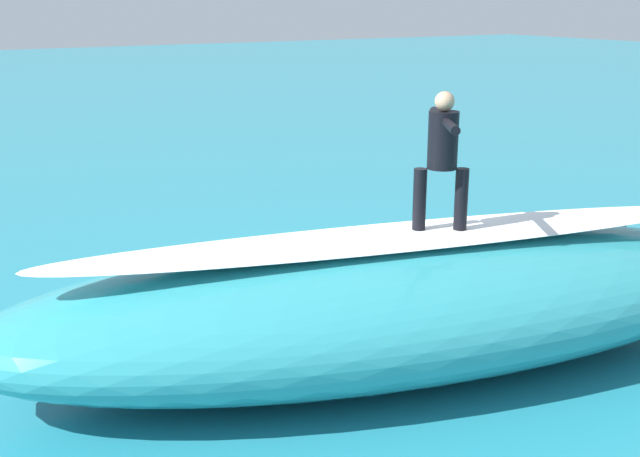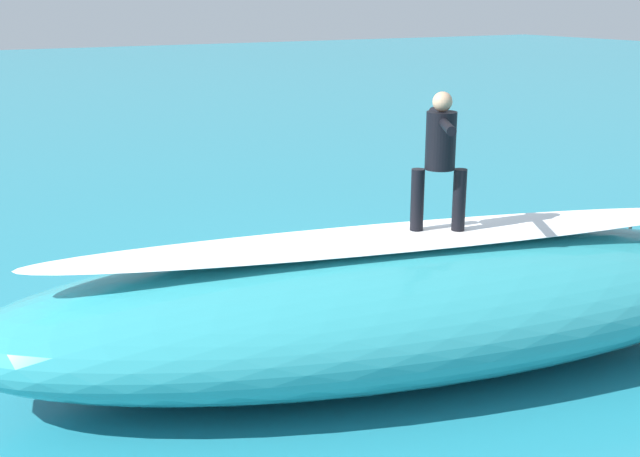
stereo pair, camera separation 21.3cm
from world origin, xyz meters
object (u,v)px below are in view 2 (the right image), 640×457
surfboard_paddling (232,278)px  surfer_paddling (238,269)px  buoy_marker (628,247)px  surfer_riding (440,151)px  surfboard_riding (437,233)px

surfboard_paddling → surfer_paddling: surfer_paddling is taller
surfboard_paddling → buoy_marker: size_ratio=2.15×
surfer_paddling → buoy_marker: bearing=-140.9°
surfer_riding → surfboard_riding: bearing=-150.2°
surfboard_riding → surfer_riding: (0.00, 0.00, 0.95)m
buoy_marker → surfer_paddling: bearing=-21.1°
surfboard_paddling → surfer_riding: bearing=165.7°
buoy_marker → surfboard_riding: bearing=14.8°
surfer_paddling → surfer_riding: bearing=165.2°
surfboard_paddling → surfboard_riding: bearing=165.7°
surfboard_paddling → buoy_marker: (-5.86, 2.34, 0.23)m
surfboard_riding → surfboard_paddling: surfboard_riding is taller
surfer_riding → surfer_paddling: 4.30m
surfer_paddling → buoy_marker: (-5.80, 2.24, 0.07)m
surfboard_riding → surfboard_paddling: 4.05m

